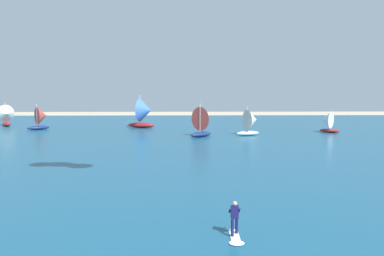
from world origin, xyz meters
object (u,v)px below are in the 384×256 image
Objects in this scene: sailboat_heeled_over at (6,115)px; sailboat_near_shore at (327,122)px; kitesurfer at (235,225)px; sailboat_trailing at (204,121)px; sailboat_far_left at (251,122)px; sailboat_leading at (145,113)px; sailboat_center_horizon at (41,118)px.

sailboat_near_shore is (54.07, -10.60, -0.28)m from sailboat_heeled_over.
kitesurfer is 36.51m from sailboat_trailing.
sailboat_far_left is 0.99× the size of sailboat_heeled_over.
sailboat_heeled_over is at bearing 172.36° from sailboat_leading.
sailboat_trailing is at bearing -19.78° from sailboat_center_horizon.
sailboat_trailing is (0.38, 36.47, 1.57)m from kitesurfer.
sailboat_far_left is 1.00× the size of sailboat_center_horizon.
sailboat_leading is 29.80m from sailboat_near_shore.
sailboat_far_left reaches higher than sailboat_near_shore.
sailboat_center_horizon is at bearing 160.22° from sailboat_trailing.
sailboat_center_horizon is 0.99× the size of sailboat_heeled_over.
sailboat_trailing reaches higher than sailboat_far_left.
sailboat_heeled_over is at bearing 168.91° from sailboat_near_shore.
sailboat_near_shore is (45.78, -5.08, -0.26)m from sailboat_center_horizon.
sailboat_near_shore is (28.89, -7.23, -0.92)m from sailboat_leading.
sailboat_heeled_over is (-34.34, 51.50, 1.35)m from kitesurfer.
sailboat_far_left is (7.33, 37.52, 1.33)m from kitesurfer.
sailboat_trailing is at bearing -167.12° from sailboat_near_shore.
sailboat_center_horizon is 9.96m from sailboat_heeled_over.
sailboat_heeled_over reaches higher than kitesurfer.
sailboat_center_horizon is at bearing 173.66° from sailboat_near_shore.
sailboat_far_left is at bearing 78.94° from kitesurfer.
sailboat_far_left is 12.85m from sailboat_near_shore.
sailboat_center_horizon is 46.07m from sailboat_near_shore.
sailboat_near_shore reaches higher than kitesurfer.
kitesurfer is at bearing -101.06° from sailboat_far_left.
sailboat_trailing is (9.55, -11.65, -0.43)m from sailboat_leading.
sailboat_heeled_over reaches higher than sailboat_near_shore.
sailboat_heeled_over is at bearing 123.69° from kitesurfer.
sailboat_far_left is at bearing -18.54° from sailboat_heeled_over.
sailboat_center_horizon is (-26.05, 45.98, 1.34)m from kitesurfer.
sailboat_near_shore is at bearing 12.88° from sailboat_trailing.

